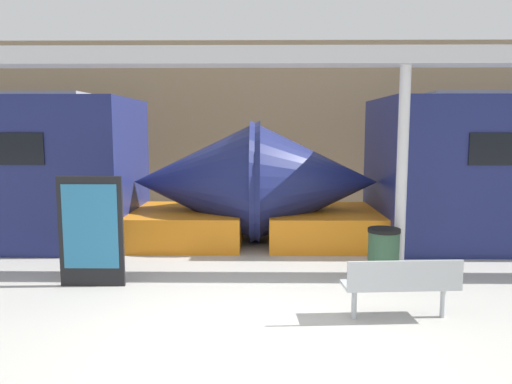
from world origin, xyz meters
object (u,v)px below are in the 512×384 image
bench_near (402,282)px  support_column_near (402,173)px  poster_board (91,231)px  trash_bin (383,253)px

bench_near → support_column_near: (0.53, 2.06, 1.23)m
bench_near → poster_board: poster_board is taller
trash_bin → poster_board: poster_board is taller
trash_bin → support_column_near: size_ratio=0.24×
bench_near → trash_bin: size_ratio=1.81×
poster_board → support_column_near: (5.00, 0.70, 0.86)m
trash_bin → poster_board: size_ratio=0.48×
trash_bin → support_column_near: support_column_near is taller
poster_board → support_column_near: support_column_near is taller
trash_bin → support_column_near: bearing=31.1°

